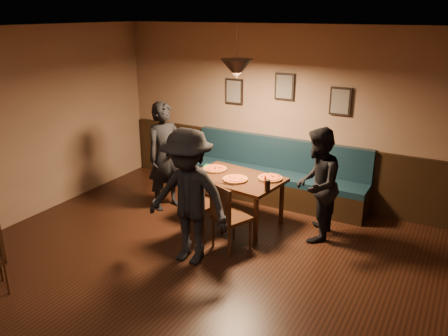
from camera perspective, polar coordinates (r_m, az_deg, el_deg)
name	(u,v)px	position (r m, az deg, el deg)	size (l,w,h in m)	color
floor	(156,304)	(5.11, -8.64, -16.65)	(7.00, 7.00, 0.00)	black
ceiling	(140,33)	(4.15, -10.64, 16.50)	(7.00, 7.00, 0.00)	silver
wall_back	(284,114)	(7.37, 7.62, 6.77)	(6.00, 6.00, 0.00)	#8C704F
wainscot	(281,167)	(7.59, 7.24, 0.08)	(5.88, 0.06, 1.00)	black
booth_bench	(275,172)	(7.36, 6.44, -0.52)	(3.00, 0.60, 1.00)	#0F232D
picture_left	(234,91)	(7.66, 1.30, 9.69)	(0.32, 0.04, 0.42)	black
picture_center	(285,87)	(7.26, 7.69, 10.19)	(0.32, 0.04, 0.42)	black
picture_right	(340,101)	(7.01, 14.54, 8.18)	(0.32, 0.04, 0.42)	black
pendant_lamp	(237,69)	(6.15, 1.63, 12.48)	(0.44, 0.44, 0.25)	black
dining_table	(236,199)	(6.64, 1.48, -3.98)	(1.32, 0.85, 0.71)	black
chair_near_left	(202,201)	(6.21, -2.74, -4.20)	(0.45, 0.45, 1.01)	black
chair_near_right	(232,216)	(5.87, 0.97, -6.12)	(0.41, 0.41, 0.92)	black
diner_left	(165,156)	(7.03, -7.45, 1.50)	(0.62, 0.41, 1.70)	black
diner_right	(317,185)	(6.14, 11.69, -2.10)	(0.76, 0.59, 1.56)	black
diner_front	(188,197)	(5.45, -4.57, -3.73)	(1.10, 0.63, 1.71)	black
pizza_a	(215,169)	(6.78, -1.14, -0.09)	(0.36, 0.36, 0.04)	orange
pizza_b	(235,179)	(6.37, 1.43, -1.41)	(0.36, 0.36, 0.04)	orange
pizza_c	(270,178)	(6.45, 5.87, -1.25)	(0.35, 0.35, 0.04)	orange
soda_glass	(267,186)	(5.99, 5.52, -2.24)	(0.08, 0.08, 0.16)	black
tabasco_bottle	(265,180)	(6.24, 5.25, -1.50)	(0.03, 0.03, 0.13)	#921D04
napkin_a	(209,166)	(6.97, -1.96, 0.29)	(0.13, 0.13, 0.01)	#1C6927
napkin_b	(193,176)	(6.55, -3.95, -1.03)	(0.17, 0.17, 0.01)	#20782E
cutlery_set	(224,184)	(6.24, -0.02, -2.04)	(0.02, 0.17, 0.00)	silver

